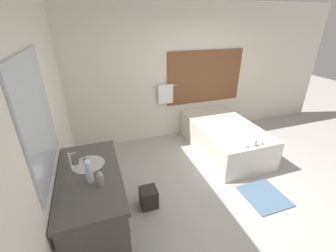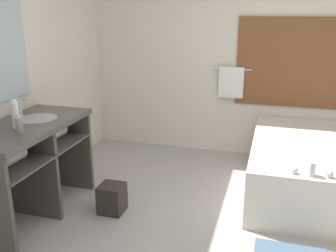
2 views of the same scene
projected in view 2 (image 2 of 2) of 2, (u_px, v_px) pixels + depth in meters
The scene contains 8 objects.
ground_plane at pixel (230, 249), 3.09m from camera, with size 16.00×16.00×0.00m, color #A8A39E.
wall_back_with_blinds at pixel (259, 54), 4.72m from camera, with size 7.40×0.13×2.70m.
vanity_counter at pixel (30, 150), 3.42m from camera, with size 0.65×1.32×0.91m.
sink_faucet at pixel (21, 108), 3.53m from camera, with size 0.09×0.04×0.18m.
bathtub at pixel (303, 165), 3.98m from camera, with size 1.07×1.87×0.68m.
water_bottle_1 at pixel (16, 115), 3.18m from camera, with size 0.07×0.07×0.26m.
soap_dispenser at pixel (19, 125), 3.08m from camera, with size 0.06×0.06×0.15m.
waste_bin at pixel (112, 198), 3.62m from camera, with size 0.23×0.23×0.28m.
Camera 2 is at (0.24, -2.67, 1.90)m, focal length 40.00 mm.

